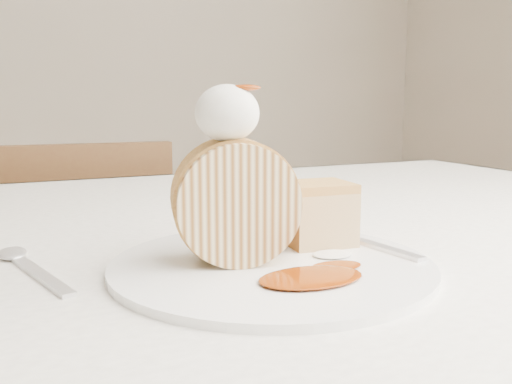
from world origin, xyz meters
name	(u,v)px	position (x,y,z in m)	size (l,w,h in m)	color
table	(229,297)	(0.00, 0.20, 0.66)	(1.40, 0.90, 0.75)	white
chair_far	(81,295)	(-0.09, 0.87, 0.46)	(0.40, 0.40, 0.80)	brown
plate	(272,265)	(-0.03, 0.02, 0.75)	(0.27, 0.27, 0.01)	white
roulade_slice	(236,202)	(-0.06, 0.03, 0.81)	(0.10, 0.10, 0.06)	beige
cake_chunk	(317,217)	(0.03, 0.05, 0.78)	(0.06, 0.06, 0.05)	tan
whipped_cream	(227,113)	(-0.07, 0.03, 0.88)	(0.05, 0.05, 0.05)	white
caramel_drizzle	(245,80)	(-0.05, 0.03, 0.91)	(0.03, 0.02, 0.01)	#7F2C05
caramel_pool	(311,277)	(-0.03, -0.04, 0.76)	(0.08, 0.06, 0.00)	#7F2C05
fork	(374,245)	(0.07, 0.02, 0.76)	(0.02, 0.16, 0.00)	silver
spoon	(42,276)	(-0.21, 0.07, 0.75)	(0.02, 0.15, 0.00)	silver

